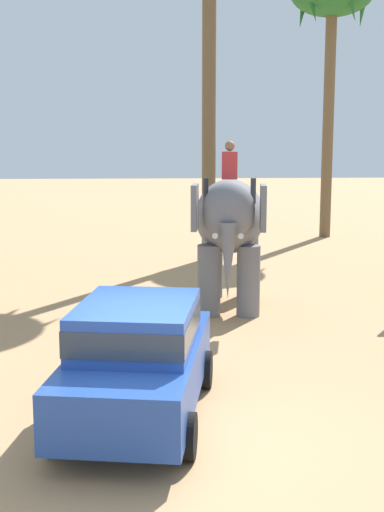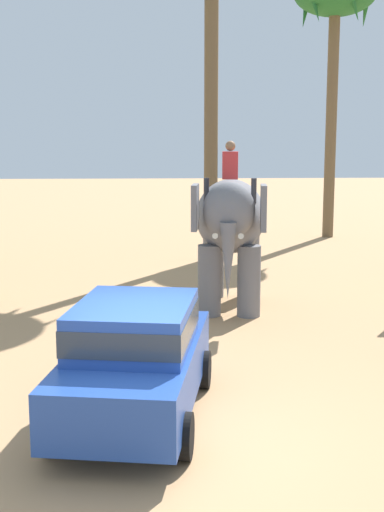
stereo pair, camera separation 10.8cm
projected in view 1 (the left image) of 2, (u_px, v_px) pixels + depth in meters
The scene contains 4 objects.
ground_plane at pixel (161, 434), 9.42m from camera, with size 120.00×120.00×0.00m, color tan.
car_sedan_foreground at pixel (138, 355), 9.84m from camera, with size 2.38×4.33×1.70m.
elephant_with_mahout at pixel (230, 224), 16.06m from camera, with size 2.02×3.97×3.88m.
palm_tree_far_back at pixel (332, 4), 26.74m from camera, with size 3.20×3.20×10.33m.
Camera 1 is at (-0.14, -8.90, 3.95)m, focal length 49.07 mm.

